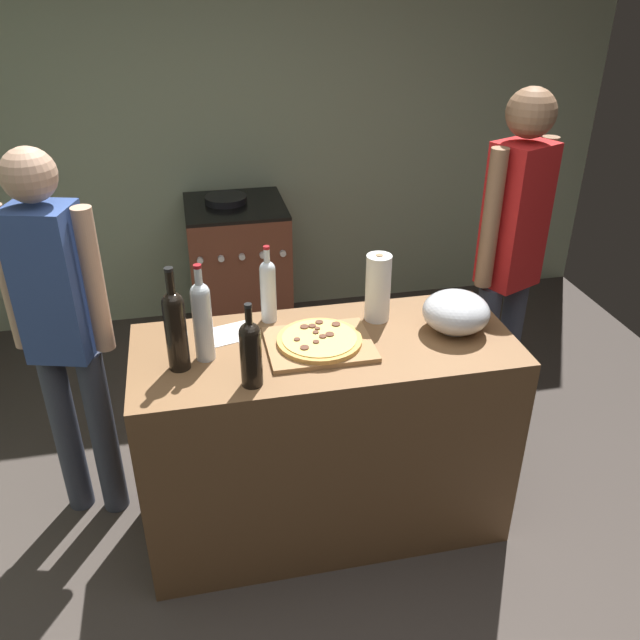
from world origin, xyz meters
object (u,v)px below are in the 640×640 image
Objects in this scene: person_in_stripes at (61,323)px; pizza at (320,340)px; wine_bottle_amber at (202,318)px; stove at (239,271)px; person_in_red at (510,251)px; mixing_bowl at (456,312)px; wine_bottle_green at (251,351)px; wine_bottle_dark at (175,326)px; wine_bottle_clear at (268,288)px; paper_towel_roll at (378,288)px.

pizza is at bearing -17.26° from person_in_stripes.
wine_bottle_amber is 1.86m from stove.
wine_bottle_amber is at bearing -163.07° from person_in_red.
mixing_bowl is at bearing 1.39° from pizza.
wine_bottle_amber is at bearing -179.80° from mixing_bowl.
person_in_stripes is (-0.69, 0.50, -0.08)m from wine_bottle_green.
wine_bottle_green is at bearing -35.79° from person_in_stripes.
person_in_stripes is at bearing 142.80° from wine_bottle_dark.
wine_bottle_dark reaches higher than wine_bottle_amber.
wine_bottle_amber is 0.40× the size of stove.
wine_bottle_dark is at bearing -141.98° from wine_bottle_clear.
mixing_bowl is 0.61m from person_in_red.
stove is at bearing 81.10° from wine_bottle_amber.
person_in_stripes is at bearing 176.37° from wine_bottle_clear.
wine_bottle_green reaches higher than pizza.
wine_bottle_amber reaches higher than wine_bottle_clear.
pizza is 0.86× the size of wine_bottle_amber.
pizza is 0.32m from wine_bottle_clear.
person_in_red reaches higher than wine_bottle_amber.
mixing_bowl is at bearing -10.73° from person_in_stripes.
wine_bottle_clear is 0.46m from wine_bottle_green.
wine_bottle_green is (-0.28, -0.20, 0.10)m from pizza.
pizza is 1.03× the size of wine_bottle_green.
person_in_red is at bearing 16.93° from wine_bottle_amber.
wine_bottle_clear reaches higher than pizza.
pizza is at bearing -178.61° from mixing_bowl.
wine_bottle_dark reaches higher than paper_towel_roll.
paper_towel_roll reaches higher than stove.
wine_bottle_dark is (-0.80, -0.21, 0.03)m from paper_towel_roll.
wine_bottle_clear is at bearing -170.55° from person_in_red.
person_in_stripes is (-0.97, 0.30, 0.02)m from pizza.
wine_bottle_clear is 0.82m from person_in_stripes.
stove is (-0.16, 1.74, -0.48)m from pizza.
person_in_red is at bearing 4.06° from person_in_stripes.
person_in_red reaches higher than stove.
stove is (0.37, 1.78, -0.62)m from wine_bottle_dark.
wine_bottle_clear is at bearing 74.58° from wine_bottle_green.
wine_bottle_amber is 1.20× the size of wine_bottle_green.
paper_towel_roll is 0.87× the size of wine_bottle_clear.
person_in_red is (1.96, 0.14, 0.07)m from person_in_stripes.
stove is 0.57× the size of person_in_stripes.
wine_bottle_clear is 0.36m from wine_bottle_amber.
paper_towel_roll is at bearing 33.36° from wine_bottle_green.
person_in_stripes is at bearing -119.48° from stove.
wine_bottle_green is at bearing -54.19° from wine_bottle_amber.
stove is at bearing 60.52° from person_in_stripes.
person_in_stripes reaches higher than wine_bottle_dark.
wine_bottle_dark reaches higher than wine_bottle_clear.
wine_bottle_dark is at bearing -177.33° from mixing_bowl.
person_in_stripes reaches higher than wine_bottle_clear.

